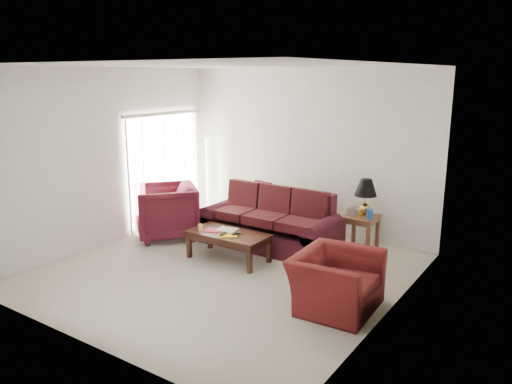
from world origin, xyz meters
TOP-DOWN VIEW (x-y plane):
  - floor at (0.00, 0.00)m, footprint 5.00×5.00m
  - blinds at (-2.42, 1.30)m, footprint 0.10×2.00m
  - sofa at (-0.02, 1.27)m, footprint 2.42×1.16m
  - throw_pillow at (-0.71, 2.11)m, footprint 0.41×0.28m
  - end_table at (1.30, 2.09)m, footprint 0.56×0.56m
  - table_lamp at (1.34, 2.12)m, footprint 0.39×0.39m
  - clock at (1.16, 1.98)m, footprint 0.14×0.10m
  - blue_canister at (1.49, 1.96)m, footprint 0.12×0.12m
  - picture_frame at (1.11, 2.28)m, footprint 0.14×0.17m
  - floor_lamp at (-1.97, 2.16)m, footprint 0.35×0.35m
  - armchair_left at (-1.83, 0.69)m, footprint 1.47×1.48m
  - armchair_right at (1.90, -0.19)m, footprint 1.01×1.14m
  - coffee_table at (-0.22, 0.40)m, footprint 1.32×0.71m
  - magazine_red at (-0.48, 0.34)m, footprint 0.31×0.28m
  - magazine_white at (-0.32, 0.49)m, footprint 0.34×0.27m
  - magazine_orange at (-0.13, 0.27)m, footprint 0.35×0.34m
  - remote_a at (-0.21, 0.24)m, footprint 0.07×0.17m
  - remote_b at (-0.05, 0.37)m, footprint 0.06×0.16m
  - yellow_glass at (-0.66, 0.23)m, footprint 0.08×0.08m

SIDE VIEW (x-z plane):
  - floor at x=0.00m, z-range 0.00..0.00m
  - coffee_table at x=-0.22m, z-range 0.00..0.45m
  - end_table at x=1.30m, z-range 0.00..0.57m
  - armchair_right at x=1.90m, z-range 0.00..0.71m
  - magazine_red at x=-0.48m, z-range 0.45..0.47m
  - magazine_orange at x=-0.13m, z-range 0.45..0.47m
  - magazine_white at x=-0.32m, z-range 0.45..0.47m
  - remote_b at x=-0.05m, z-range 0.47..0.49m
  - remote_a at x=-0.21m, z-range 0.47..0.49m
  - armchair_left at x=-1.83m, z-range 0.00..0.97m
  - sofa at x=-0.02m, z-range 0.00..0.97m
  - yellow_glass at x=-0.66m, z-range 0.45..0.56m
  - clock at x=1.16m, z-range 0.57..0.71m
  - picture_frame at x=1.11m, z-range 0.63..0.68m
  - blue_canister at x=1.49m, z-range 0.57..0.74m
  - throw_pillow at x=-0.71m, z-range 0.52..0.92m
  - floor_lamp at x=-1.97m, z-range 0.00..1.66m
  - table_lamp at x=1.34m, z-range 0.57..1.19m
  - blinds at x=-2.42m, z-range 0.00..2.16m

